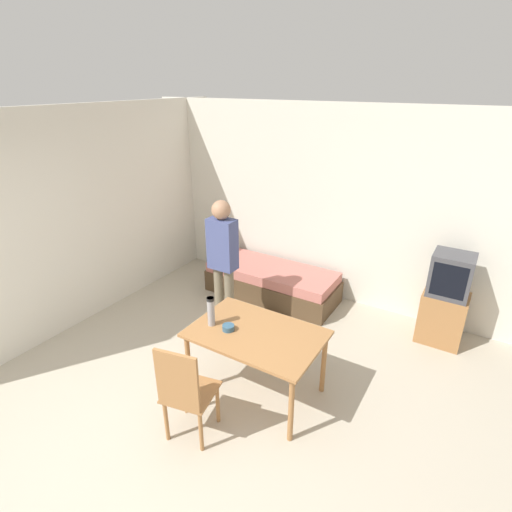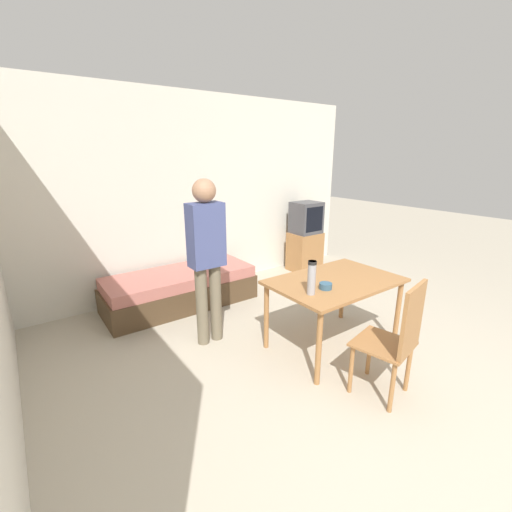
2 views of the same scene
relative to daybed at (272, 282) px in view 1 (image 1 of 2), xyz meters
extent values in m
plane|color=#B2A893|center=(0.47, -3.15, -0.22)|extent=(20.00, 20.00, 0.00)
cube|color=silver|center=(0.47, 0.49, 1.13)|extent=(5.57, 0.06, 2.70)
cube|color=silver|center=(-1.84, -1.35, 1.13)|extent=(0.06, 4.62, 2.70)
cube|color=#4C3823|center=(0.00, 0.00, -0.07)|extent=(1.91, 0.76, 0.31)
cube|color=#B76B60|center=(0.00, 0.00, 0.16)|extent=(1.86, 0.74, 0.14)
cube|color=#9E6B3D|center=(2.29, 0.10, 0.10)|extent=(0.50, 0.40, 0.64)
cube|color=#424247|center=(2.29, 0.10, 0.67)|extent=(0.44, 0.39, 0.51)
cube|color=black|center=(2.29, -0.09, 0.67)|extent=(0.36, 0.01, 0.40)
cube|color=#9E6B3D|center=(0.85, -1.83, 0.48)|extent=(1.26, 0.84, 0.03)
cylinder|color=#9E6B3D|center=(0.28, -2.19, 0.12)|extent=(0.05, 0.05, 0.69)
cylinder|color=#9E6B3D|center=(1.42, -2.19, 0.12)|extent=(0.05, 0.05, 0.69)
cylinder|color=#9E6B3D|center=(0.28, -1.47, 0.12)|extent=(0.05, 0.05, 0.69)
cylinder|color=#9E6B3D|center=(1.42, -1.47, 0.12)|extent=(0.05, 0.05, 0.69)
cube|color=#9E6B3D|center=(0.62, -2.56, 0.22)|extent=(0.49, 0.49, 0.02)
cube|color=#9E6B3D|center=(0.66, -2.75, 0.50)|extent=(0.38, 0.11, 0.54)
cylinder|color=#9E6B3D|center=(0.75, -2.36, -0.01)|extent=(0.04, 0.04, 0.44)
cylinder|color=#9E6B3D|center=(0.42, -2.43, -0.01)|extent=(0.04, 0.04, 0.44)
cylinder|color=#9E6B3D|center=(0.82, -2.69, -0.01)|extent=(0.04, 0.04, 0.44)
cylinder|color=#9E6B3D|center=(0.49, -2.76, -0.01)|extent=(0.04, 0.04, 0.44)
cylinder|color=#6B604C|center=(-0.20, -1.02, 0.19)|extent=(0.12, 0.12, 0.84)
cylinder|color=#6B604C|center=(-0.04, -1.02, 0.19)|extent=(0.12, 0.12, 0.84)
cube|color=#424C7F|center=(-0.12, -1.02, 0.93)|extent=(0.34, 0.20, 0.63)
sphere|color=#A87A5B|center=(-0.12, -1.02, 1.35)|extent=(0.23, 0.23, 0.23)
cylinder|color=#99999E|center=(0.40, -1.95, 0.65)|extent=(0.07, 0.07, 0.31)
cylinder|color=black|center=(0.40, -1.95, 0.79)|extent=(0.08, 0.08, 0.03)
cylinder|color=#335670|center=(0.60, -1.94, 0.53)|extent=(0.12, 0.12, 0.05)
camera|label=1|loc=(2.52, -4.57, 2.72)|focal=28.00mm
camera|label=2|loc=(-1.62, -3.93, 1.69)|focal=24.00mm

